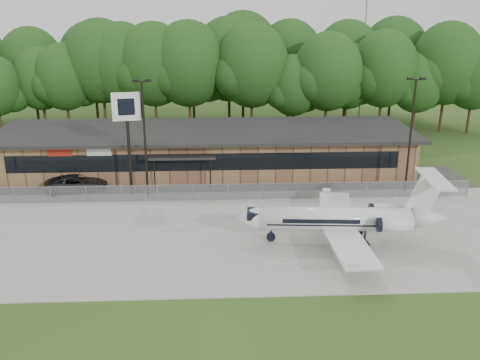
{
  "coord_description": "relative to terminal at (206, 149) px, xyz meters",
  "views": [
    {
      "loc": [
        1.02,
        -28.07,
        16.26
      ],
      "look_at": [
        2.91,
        12.0,
        2.85
      ],
      "focal_mm": 40.0,
      "sensor_mm": 36.0,
      "label": 1
    }
  ],
  "objects": [
    {
      "name": "light_pole_mid",
      "position": [
        -5.0,
        -7.44,
        3.8
      ],
      "size": [
        1.55,
        0.3,
        10.23
      ],
      "color": "black",
      "rests_on": "ground"
    },
    {
      "name": "radio_mast",
      "position": [
        22.0,
        24.06,
        10.32
      ],
      "size": [
        0.2,
        0.2,
        25.0
      ],
      "primitive_type": "cylinder",
      "color": "gray",
      "rests_on": "ground"
    },
    {
      "name": "apron",
      "position": [
        0.0,
        -15.94,
        -2.14
      ],
      "size": [
        64.0,
        18.0,
        0.08
      ],
      "primitive_type": "cube",
      "color": "#9E9B93",
      "rests_on": "ground"
    },
    {
      "name": "suv",
      "position": [
        -11.54,
        -5.9,
        -1.43
      ],
      "size": [
        5.7,
        3.22,
        1.5
      ],
      "primitive_type": "imported",
      "rotation": [
        0.0,
        0.0,
        1.71
      ],
      "color": "#2C2D2F",
      "rests_on": "ground"
    },
    {
      "name": "business_jet",
      "position": [
        9.82,
        -17.92,
        -0.36
      ],
      "size": [
        15.13,
        13.49,
        5.09
      ],
      "rotation": [
        0.0,
        0.0,
        -0.08
      ],
      "color": "silver",
      "rests_on": "ground"
    },
    {
      "name": "light_pole_right",
      "position": [
        18.0,
        -7.44,
        3.8
      ],
      "size": [
        1.55,
        0.3,
        10.23
      ],
      "color": "black",
      "rests_on": "ground"
    },
    {
      "name": "parking_lot",
      "position": [
        0.0,
        -4.44,
        -2.15
      ],
      "size": [
        50.0,
        9.0,
        0.06
      ],
      "primitive_type": "cube",
      "color": "#383835",
      "rests_on": "ground"
    },
    {
      "name": "ground",
      "position": [
        0.0,
        -23.94,
        -2.18
      ],
      "size": [
        160.0,
        160.0,
        0.0
      ],
      "primitive_type": "plane",
      "color": "#384A1A",
      "rests_on": "ground"
    },
    {
      "name": "fence",
      "position": [
        0.0,
        -8.94,
        -1.4
      ],
      "size": [
        46.0,
        0.04,
        1.52
      ],
      "color": "gray",
      "rests_on": "ground"
    },
    {
      "name": "treeline",
      "position": [
        0.0,
        18.06,
        5.32
      ],
      "size": [
        72.0,
        12.0,
        15.0
      ],
      "primitive_type": null,
      "color": "#153E13",
      "rests_on": "ground"
    },
    {
      "name": "pole_sign",
      "position": [
        -6.44,
        -7.15,
        4.78
      ],
      "size": [
        2.39,
        0.67,
        9.09
      ],
      "rotation": [
        0.0,
        0.0,
        0.17
      ],
      "color": "black",
      "rests_on": "ground"
    },
    {
      "name": "terminal",
      "position": [
        0.0,
        0.0,
        0.0
      ],
      "size": [
        41.0,
        11.65,
        4.3
      ],
      "color": "olive",
      "rests_on": "ground"
    }
  ]
}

